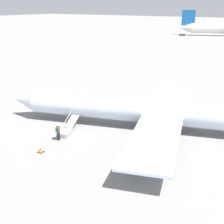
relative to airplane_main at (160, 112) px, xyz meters
name	(u,v)px	position (x,y,z in m)	size (l,w,h in m)	color
ground_plane	(150,129)	(0.96, 0.30, -2.08)	(600.00, 600.00, 0.00)	gray
airplane_main	(160,112)	(0.00, 0.00, 0.00)	(33.30, 26.01, 6.96)	silver
boarding_stairs	(66,131)	(7.75, 6.46, -1.70)	(2.18, 4.13, 1.72)	#99999E
passenger	(58,131)	(7.36, 8.10, -1.07)	(0.42, 0.57, 1.74)	#23232D
traffic_cone_near_stairs	(41,150)	(6.93, 11.04, -1.81)	(0.53, 0.53, 0.58)	black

